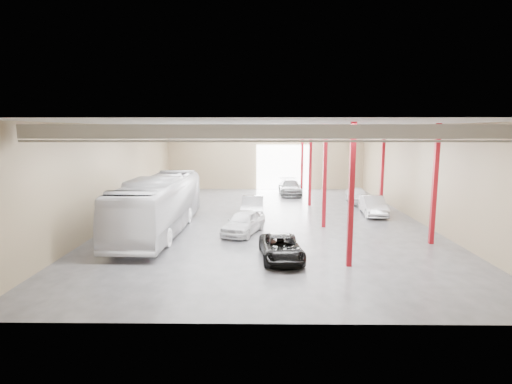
{
  "coord_description": "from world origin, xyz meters",
  "views": [
    {
      "loc": [
        -0.54,
        -28.88,
        6.6
      ],
      "look_at": [
        -0.87,
        -0.47,
        2.2
      ],
      "focal_mm": 28.0,
      "sensor_mm": 36.0,
      "label": 1
    }
  ],
  "objects_px": {
    "black_sedan": "(281,248)",
    "car_right_near": "(373,206)",
    "coach_bus": "(159,205)",
    "car_row_c": "(290,187)",
    "car_row_a": "(244,222)",
    "car_row_b": "(253,206)",
    "car_right_far": "(357,195)"
  },
  "relations": [
    {
      "from": "coach_bus",
      "to": "car_row_c",
      "type": "height_order",
      "value": "coach_bus"
    },
    {
      "from": "black_sedan",
      "to": "coach_bus",
      "type": "bearing_deg",
      "value": 139.1
    },
    {
      "from": "car_row_a",
      "to": "coach_bus",
      "type": "bearing_deg",
      "value": -164.86
    },
    {
      "from": "car_right_near",
      "to": "car_row_b",
      "type": "bearing_deg",
      "value": -172.67
    },
    {
      "from": "car_row_b",
      "to": "car_right_far",
      "type": "xyz_separation_m",
      "value": [
        9.46,
        5.7,
        -0.05
      ]
    },
    {
      "from": "coach_bus",
      "to": "car_row_a",
      "type": "bearing_deg",
      "value": -2.9
    },
    {
      "from": "car_right_near",
      "to": "coach_bus",
      "type": "bearing_deg",
      "value": -156.28
    },
    {
      "from": "car_row_a",
      "to": "car_row_b",
      "type": "relative_size",
      "value": 0.95
    },
    {
      "from": "coach_bus",
      "to": "car_row_b",
      "type": "bearing_deg",
      "value": 40.6
    },
    {
      "from": "black_sedan",
      "to": "car_row_c",
      "type": "height_order",
      "value": "car_row_c"
    },
    {
      "from": "coach_bus",
      "to": "car_row_a",
      "type": "distance_m",
      "value": 5.63
    },
    {
      "from": "car_row_a",
      "to": "car_right_near",
      "type": "xyz_separation_m",
      "value": [
        9.93,
        5.82,
        -0.01
      ]
    },
    {
      "from": "car_row_a",
      "to": "car_right_far",
      "type": "relative_size",
      "value": 1.05
    },
    {
      "from": "car_row_a",
      "to": "car_row_c",
      "type": "distance_m",
      "value": 16.35
    },
    {
      "from": "coach_bus",
      "to": "car_right_near",
      "type": "xyz_separation_m",
      "value": [
        15.44,
        5.44,
        -1.08
      ]
    },
    {
      "from": "car_row_b",
      "to": "car_right_near",
      "type": "xyz_separation_m",
      "value": [
        9.46,
        0.5,
        -0.02
      ]
    },
    {
      "from": "car_right_near",
      "to": "car_right_far",
      "type": "distance_m",
      "value": 5.2
    },
    {
      "from": "coach_bus",
      "to": "car_row_a",
      "type": "height_order",
      "value": "coach_bus"
    },
    {
      "from": "car_row_a",
      "to": "car_right_near",
      "type": "relative_size",
      "value": 0.97
    },
    {
      "from": "car_row_b",
      "to": "car_row_c",
      "type": "bearing_deg",
      "value": 71.84
    },
    {
      "from": "car_row_c",
      "to": "coach_bus",
      "type": "bearing_deg",
      "value": -123.36
    },
    {
      "from": "car_row_b",
      "to": "car_right_near",
      "type": "distance_m",
      "value": 9.47
    },
    {
      "from": "car_right_far",
      "to": "car_right_near",
      "type": "bearing_deg",
      "value": -88.12
    },
    {
      "from": "black_sedan",
      "to": "car_right_far",
      "type": "relative_size",
      "value": 1.05
    },
    {
      "from": "black_sedan",
      "to": "car_right_near",
      "type": "height_order",
      "value": "car_right_near"
    },
    {
      "from": "coach_bus",
      "to": "car_row_b",
      "type": "distance_m",
      "value": 7.84
    },
    {
      "from": "black_sedan",
      "to": "car_row_c",
      "type": "bearing_deg",
      "value": 79.79
    },
    {
      "from": "coach_bus",
      "to": "black_sedan",
      "type": "height_order",
      "value": "coach_bus"
    },
    {
      "from": "car_right_near",
      "to": "car_row_a",
      "type": "bearing_deg",
      "value": -145.3
    },
    {
      "from": "black_sedan",
      "to": "car_row_b",
      "type": "height_order",
      "value": "car_row_b"
    },
    {
      "from": "car_right_near",
      "to": "car_row_c",
      "type": "bearing_deg",
      "value": 124.41
    },
    {
      "from": "car_row_a",
      "to": "car_right_near",
      "type": "bearing_deg",
      "value": 49.49
    }
  ]
}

